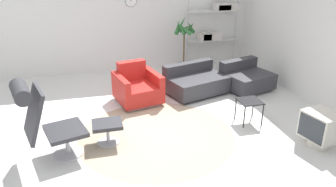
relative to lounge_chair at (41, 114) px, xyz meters
The scene contains 13 objects.
ground_plane 1.90m from the lounge_chair, 22.38° to the left, with size 12.00×12.00×0.00m, color silver.
wall_back 4.23m from the lounge_chair, 67.17° to the left, with size 12.00×0.09×2.80m.
wall_right 5.03m from the lounge_chair, ahead, with size 0.06×12.00×2.80m.
round_rug 1.84m from the lounge_chair, 10.02° to the left, with size 2.55×2.55×0.01m.
lounge_chair is the anchor object (origin of this frame).
ottoman 1.03m from the lounge_chair, 16.12° to the left, with size 0.46×0.39×0.35m.
armchair_red 2.38m from the lounge_chair, 47.29° to the left, with size 0.97×0.99×0.77m.
couch_low 3.44m from the lounge_chair, 33.05° to the left, with size 1.39×1.14×0.61m.
couch_second 4.43m from the lounge_chair, 24.23° to the left, with size 1.16×1.07×0.61m.
side_table 3.37m from the lounge_chair, ahead, with size 0.38×0.38×0.42m.
crt_television 4.10m from the lounge_chair, ahead, with size 0.55×0.59×0.56m.
potted_plant 4.43m from the lounge_chair, 47.01° to the left, with size 0.57×0.56×1.40m.
shelf_unit 5.34m from the lounge_chair, 41.99° to the left, with size 1.40×0.28×2.06m.
Camera 1 is at (-0.93, -4.97, 2.71)m, focal length 35.00 mm.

